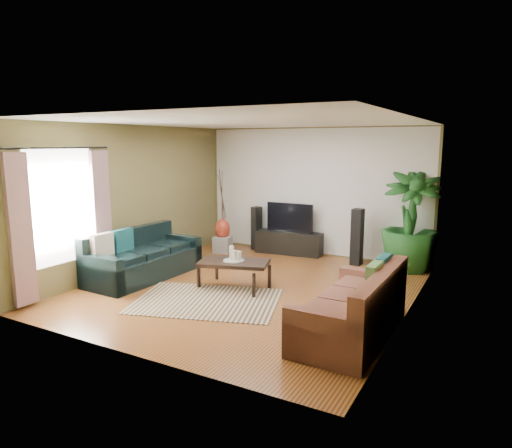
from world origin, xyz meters
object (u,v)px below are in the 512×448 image
Objects in this scene: tv_stand at (289,243)px; speaker_left at (257,228)px; sofa_right at (351,302)px; vase at (222,229)px; side_table at (165,252)px; television at (290,218)px; pedestal at (223,244)px; coffee_table at (234,274)px; potted_plant at (410,221)px; speaker_right at (357,237)px; sofa_left at (144,254)px.

tv_stand is 1.48× the size of speaker_left.
sofa_right is 4.48× the size of vase.
side_table reaches higher than tv_stand.
television reaches higher than tv_stand.
television is at bearing 47.24° from side_table.
speaker_left is 2.15× the size of vase.
pedestal is 0.78× the size of vase.
vase reaches higher than coffee_table.
pedestal is at bearing -172.48° from potted_plant.
television is at bearing 16.73° from speaker_left.
speaker_right reaches higher than tv_stand.
pedestal is (-1.33, -0.60, -0.61)m from television.
speaker_right is 3.81m from side_table.
speaker_right is at bearing -13.19° from tv_stand.
side_table is at bearing -109.38° from pedestal.
speaker_right is (1.54, -0.20, -0.24)m from television.
tv_stand is 2.92× the size of side_table.
tv_stand is at bearing -26.31° from sofa_left.
tv_stand is at bearing 47.24° from side_table.
tv_stand is 0.77× the size of potted_plant.
sofa_right is 1.82× the size of speaker_right.
tv_stand is 2.60m from potted_plant.
sofa_right reaches higher than vase.
coffee_table is 2.81m from speaker_left.
speaker_left is (-1.00, 2.61, 0.26)m from coffee_table.
potted_plant is (0.96, 0.11, 0.38)m from speaker_right.
side_table reaches higher than pedestal.
tv_stand is at bearing 76.53° from coffee_table.
side_table is at bearing -100.35° from speaker_left.
speaker_right is (-0.91, 3.31, 0.13)m from sofa_right.
sofa_left and sofa_right have the same top height.
vase is at bearing -3.10° from sofa_left.
potted_plant is 4.76m from side_table.
potted_plant is at bearing 23.41° from side_table.
sofa_right is 5.73× the size of pedestal.
speaker_left reaches higher than side_table.
potted_plant reaches higher than sofa_left.
side_table is (-1.81, -1.96, 0.01)m from tv_stand.
sofa_right is 4.54m from side_table.
pedestal is at bearing -161.79° from tv_stand.
potted_plant reaches higher than speaker_left.
tv_stand reaches higher than pedestal.
speaker_left is 0.79m from vase.
tv_stand is at bearing 176.59° from speaker_right.
sofa_left is 1.93× the size of speaker_right.
speaker_left is 0.87× the size of speaker_right.
pedestal is (-0.52, -0.60, -0.31)m from speaker_left.
speaker_left is at bearing 174.08° from tv_stand.
speaker_left is 0.85m from pedestal.
potted_plant reaches higher than coffee_table.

